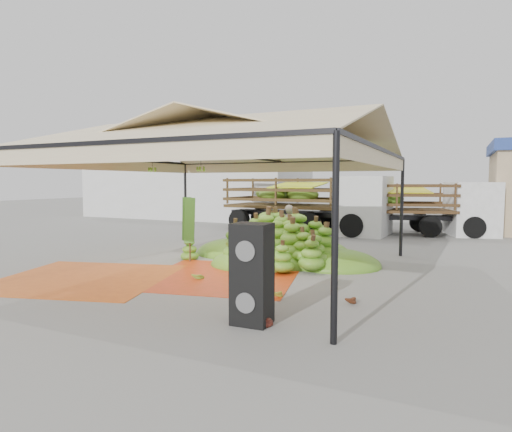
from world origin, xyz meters
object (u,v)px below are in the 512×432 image
at_px(speaker_stack, 252,274).
at_px(vendor, 289,230).
at_px(banana_heap, 284,237).
at_px(truck_right, 419,202).
at_px(truck_left, 312,198).

xyz_separation_m(speaker_stack, vendor, (-1.82, 6.48, -0.03)).
xyz_separation_m(banana_heap, truck_right, (3.09, 8.24, 0.75)).
bearing_deg(truck_right, truck_left, 177.21).
height_order(speaker_stack, truck_left, truck_left).
bearing_deg(vendor, truck_right, -128.56).
bearing_deg(speaker_stack, banana_heap, 103.73).
height_order(speaker_stack, truck_right, truck_right).
xyz_separation_m(speaker_stack, truck_right, (1.47, 13.82, 0.59)).
xyz_separation_m(vendor, truck_right, (3.29, 7.34, 0.62)).
height_order(banana_heap, vendor, vendor).
relative_size(vendor, truck_right, 0.23).
bearing_deg(banana_heap, truck_right, 69.45).
relative_size(speaker_stack, truck_left, 0.22).
bearing_deg(truck_left, vendor, -75.97).
relative_size(banana_heap, truck_right, 0.88).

